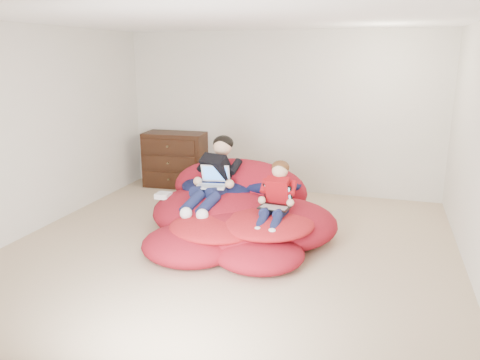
# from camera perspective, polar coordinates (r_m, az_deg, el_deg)

# --- Properties ---
(room_shell) EXTENTS (5.10, 5.10, 2.77)m
(room_shell) POSITION_cam_1_polar(r_m,az_deg,el_deg) (5.33, -1.24, -6.08)
(room_shell) COLOR tan
(room_shell) RESTS_ON ground
(dresser) EXTENTS (1.03, 0.59, 0.90)m
(dresser) POSITION_cam_1_polar(r_m,az_deg,el_deg) (7.86, -7.90, 2.49)
(dresser) COLOR black
(dresser) RESTS_ON ground
(beanbag_pile) EXTENTS (2.33, 2.29, 0.89)m
(beanbag_pile) POSITION_cam_1_polar(r_m,az_deg,el_deg) (5.71, -0.28, -4.13)
(beanbag_pile) COLOR maroon
(beanbag_pile) RESTS_ON ground
(cream_pillow) EXTENTS (0.47, 0.30, 0.30)m
(cream_pillow) POSITION_cam_1_polar(r_m,az_deg,el_deg) (6.44, -3.28, 1.39)
(cream_pillow) COLOR white
(cream_pillow) RESTS_ON beanbag_pile
(older_boy) EXTENTS (0.46, 1.21, 0.80)m
(older_boy) POSITION_cam_1_polar(r_m,az_deg,el_deg) (5.81, -3.05, 0.79)
(older_boy) COLOR black
(older_boy) RESTS_ON beanbag_pile
(younger_boy) EXTENTS (0.29, 0.85, 0.66)m
(younger_boy) POSITION_cam_1_polar(r_m,az_deg,el_deg) (5.23, 4.43, -1.87)
(younger_boy) COLOR #A80E15
(younger_boy) RESTS_ON beanbag_pile
(laptop_white) EXTENTS (0.39, 0.40, 0.25)m
(laptop_white) POSITION_cam_1_polar(r_m,az_deg,el_deg) (5.76, -3.31, -0.07)
(laptop_white) COLOR white
(laptop_white) RESTS_ON older_boy
(laptop_black) EXTENTS (0.36, 0.36, 0.23)m
(laptop_black) POSITION_cam_1_polar(r_m,az_deg,el_deg) (5.25, 4.41, -2.57)
(laptop_black) COLOR black
(laptop_black) RESTS_ON younger_boy
(power_adapter) EXTENTS (0.17, 0.17, 0.07)m
(power_adapter) POSITION_cam_1_polar(r_m,az_deg,el_deg) (5.98, -9.33, -1.87)
(power_adapter) COLOR white
(power_adapter) RESTS_ON beanbag_pile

